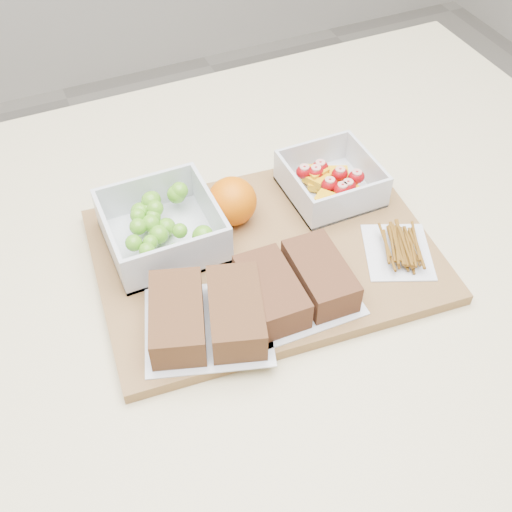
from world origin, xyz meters
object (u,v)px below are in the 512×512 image
object	(u,v)px
fruit_container	(330,182)
sandwich_bag_center	(296,284)
orange	(232,201)
cutting_board	(265,255)
grape_container	(163,227)
sandwich_bag_left	(207,315)
pretzel_bag	(399,247)

from	to	relation	value
fruit_container	sandwich_bag_center	world-z (taller)	fruit_container
orange	sandwich_bag_center	bearing A→B (deg)	-83.15
cutting_board	grape_container	xyz separation A→B (m)	(-0.11, 0.07, 0.03)
grape_container	orange	distance (m)	0.10
grape_container	orange	xyz separation A→B (m)	(0.09, 0.00, 0.01)
sandwich_bag_left	sandwich_bag_center	distance (m)	0.11
sandwich_bag_left	sandwich_bag_center	bearing A→B (deg)	0.76
fruit_container	pretzel_bag	world-z (taller)	fruit_container
orange	pretzel_bag	distance (m)	0.22
sandwich_bag_left	pretzel_bag	size ratio (longest dim) A/B	1.42
grape_container	sandwich_bag_center	distance (m)	0.19
fruit_container	pretzel_bag	xyz separation A→B (m)	(0.02, -0.14, -0.01)
grape_container	sandwich_bag_center	bearing A→B (deg)	-52.85
grape_container	pretzel_bag	world-z (taller)	grape_container
cutting_board	sandwich_bag_left	size ratio (longest dim) A/B	2.43
sandwich_bag_left	cutting_board	bearing A→B (deg)	36.96
grape_container	sandwich_bag_left	distance (m)	0.15
pretzel_bag	fruit_container	bearing A→B (deg)	100.37
fruit_container	grape_container	bearing A→B (deg)	179.20
orange	pretzel_bag	xyz separation A→B (m)	(0.17, -0.14, -0.02)
sandwich_bag_left	orange	bearing A→B (deg)	58.38
fruit_container	orange	xyz separation A→B (m)	(-0.14, 0.00, 0.01)
cutting_board	orange	distance (m)	0.08
cutting_board	pretzel_bag	world-z (taller)	pretzel_bag
cutting_board	fruit_container	world-z (taller)	fruit_container
cutting_board	sandwich_bag_left	world-z (taller)	sandwich_bag_left
grape_container	sandwich_bag_left	bearing A→B (deg)	-89.49
orange	sandwich_bag_center	size ratio (longest dim) A/B	0.47
grape_container	sandwich_bag_left	xyz separation A→B (m)	(0.00, -0.15, -0.00)
cutting_board	fruit_container	size ratio (longest dim) A/B	3.59
sandwich_bag_center	grape_container	bearing A→B (deg)	127.15
fruit_container	sandwich_bag_center	xyz separation A→B (m)	(-0.12, -0.15, 0.00)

